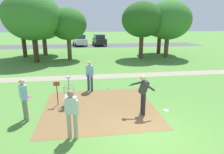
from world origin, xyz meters
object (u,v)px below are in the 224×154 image
Objects in this scene: parked_car_leftmost at (80,40)px; parked_car_center_left at (99,40)px; disc_golf_basket at (68,90)px; tree_mid_right at (168,20)px; tree_near_right at (160,21)px; tree_far_center at (20,14)px; player_waiting_left at (24,97)px; frisbee_near_basket at (166,110)px; tree_mid_left at (32,16)px; tree_near_left at (68,24)px; player_foreground_watching at (143,92)px; player_waiting_right at (90,74)px; tree_far_left at (42,20)px; frisbee_by_tee at (109,87)px; tree_mid_center at (142,20)px; player_throwing at (72,112)px.

parked_car_center_left is at bearing -4.15° from parked_car_leftmost.
disc_golf_basket is 15.81m from tree_mid_right.
tree_far_center is (-15.85, -0.47, 0.69)m from tree_near_right.
tree_near_right is at bearing 53.55° from player_waiting_left.
frisbee_near_basket is 18.85m from tree_far_center.
tree_mid_left reaches higher than tree_far_center.
player_foreground_watching is at bearing -73.80° from tree_near_left.
tree_far_center is (-6.85, 12.17, 3.67)m from player_waiting_right.
tree_far_left is at bearing 103.98° from disc_golf_basket.
disc_golf_basket is at bearing -90.26° from parked_car_leftmost.
tree_mid_right reaches higher than tree_near_left.
frisbee_by_tee is at bearing 19.40° from player_waiting_right.
frisbee_near_basket is (5.86, 0.03, -0.96)m from player_waiting_left.
player_waiting_right is 15.80m from tree_near_right.
tree_mid_left is 1.08× the size of tree_mid_right.
parked_car_center_left is at bearing 91.97° from frisbee_near_basket.
tree_mid_left reaches higher than tree_near_left.
parked_car_leftmost is (-9.97, 10.38, -3.03)m from tree_near_right.
frisbee_near_basket is at bearing 7.39° from player_foreground_watching.
parked_car_leftmost is at bearing 175.85° from parked_car_center_left.
player_waiting_right is at bearing 136.46° from frisbee_near_basket.
tree_mid_center is (10.76, 0.60, -0.30)m from tree_mid_left.
player_foreground_watching is 14.18m from tree_near_left.
tree_mid_center is at bearing 59.18° from disc_golf_basket.
tree_near_right is at bearing 42.64° from tree_mid_center.
player_waiting_left reaches higher than frisbee_by_tee.
tree_mid_left is at bearing -57.93° from tree_far_center.
tree_near_left reaches higher than player_throwing.
player_waiting_right is (-2.09, 3.22, -0.02)m from player_foreground_watching.
player_foreground_watching is 26.00m from parked_car_center_left.
player_waiting_right is 14.44m from tree_far_center.
player_waiting_left is 15.66m from tree_mid_center.
player_foreground_watching is 0.29× the size of tree_mid_center.
frisbee_near_basket is 14.80m from tree_mid_right.
frisbee_by_tee is at bearing -116.80° from tree_mid_center.
tree_mid_center reaches higher than player_waiting_left.
frisbee_by_tee is at bearing -73.42° from tree_near_left.
tree_mid_left reaches higher than tree_mid_center.
player_foreground_watching is (3.17, -1.36, 0.23)m from disc_golf_basket.
parked_car_center_left is at bearing 83.60° from player_throwing.
player_waiting_left is at bearing -74.56° from tree_far_center.
tree_mid_center is at bearing 73.90° from player_foreground_watching.
tree_near_right is (6.91, 15.86, 2.96)m from player_foreground_watching.
player_throwing is 27.58m from parked_car_center_left.
frisbee_by_tee is at bearing -55.96° from tree_far_center.
tree_mid_left is 14.86m from parked_car_leftmost.
tree_far_left is (-13.73, 3.43, 0.01)m from tree_mid_right.
parked_car_leftmost is (5.88, 10.85, -3.72)m from tree_far_center.
tree_mid_left reaches higher than disc_golf_basket.
tree_far_left is at bearing 33.16° from tree_far_center.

